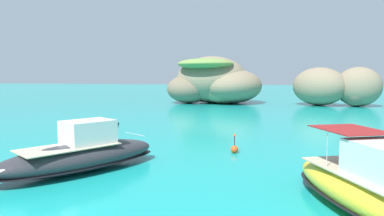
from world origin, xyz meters
TOP-DOWN VIEW (x-y plane):
  - islet_large at (-2.03, 61.36)m, footprint 22.08×20.97m
  - islet_small at (20.95, 59.16)m, footprint 18.24×13.38m
  - motorboat_yellow at (13.38, 4.97)m, footprint 7.14×10.87m
  - motorboat_charcoal at (-1.69, 8.43)m, footprint 7.96×10.25m
  - channel_buoy at (6.61, 15.28)m, footprint 0.56×0.56m

SIDE VIEW (x-z plane):
  - channel_buoy at x=6.61m, z-range -0.40..1.08m
  - motorboat_charcoal at x=-1.69m, z-range -0.50..2.50m
  - motorboat_yellow at x=13.38m, z-range -0.60..2.69m
  - islet_small at x=20.95m, z-range -0.13..7.07m
  - islet_large at x=-2.03m, z-range -0.65..8.91m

